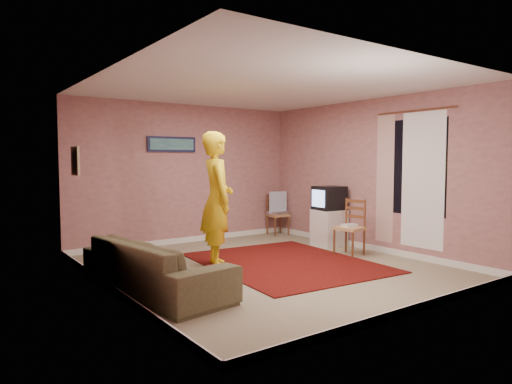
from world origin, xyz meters
TOP-DOWN VIEW (x-y plane):
  - ground at (0.00, 0.00)m, footprint 5.00×5.00m
  - wall_back at (0.00, 2.50)m, footprint 4.50×0.02m
  - wall_front at (0.00, -2.50)m, footprint 4.50×0.02m
  - wall_left at (-2.25, 0.00)m, footprint 0.02×5.00m
  - wall_right at (2.25, 0.00)m, footprint 0.02×5.00m
  - ceiling at (0.00, 0.00)m, footprint 4.50×5.00m
  - baseboard_back at (0.00, 2.49)m, footprint 4.50×0.02m
  - baseboard_front at (0.00, -2.49)m, footprint 4.50×0.02m
  - baseboard_left at (-2.24, 0.00)m, footprint 0.02×5.00m
  - baseboard_right at (2.24, 0.00)m, footprint 0.02×5.00m
  - window at (2.24, -0.90)m, footprint 0.01×1.10m
  - curtain_sheer at (2.23, -1.05)m, footprint 0.01×0.75m
  - curtain_floral at (2.21, -0.35)m, footprint 0.01×0.35m
  - curtain_rod at (2.20, -0.90)m, footprint 0.02×1.40m
  - picture_back at (-0.30, 2.47)m, footprint 0.95×0.04m
  - picture_left at (-2.22, 1.60)m, footprint 0.04×0.38m
  - area_rug at (0.42, 0.05)m, footprint 2.49×3.02m
  - tv_cabinet at (1.95, 0.67)m, footprint 0.52×0.47m
  - crt_tv at (1.94, 0.67)m, footprint 0.54×0.49m
  - chair_a at (1.97, 2.20)m, footprint 0.42×0.40m
  - dvd_player at (1.97, 2.20)m, footprint 0.43×0.34m
  - blue_throw at (1.97, 2.20)m, footprint 0.42×0.05m
  - chair_b at (1.63, -0.12)m, footprint 0.46×0.47m
  - game_console at (1.63, -0.12)m, footprint 0.24×0.19m
  - sofa at (-1.80, -0.25)m, footprint 1.14×2.25m
  - person at (-0.53, 0.47)m, footprint 0.67×0.83m

SIDE VIEW (x-z plane):
  - ground at x=0.00m, z-range 0.00..0.00m
  - area_rug at x=0.42m, z-range 0.00..0.02m
  - baseboard_back at x=0.00m, z-range 0.00..0.10m
  - baseboard_front at x=0.00m, z-range 0.00..0.10m
  - baseboard_left at x=-2.24m, z-range 0.00..0.10m
  - baseboard_right at x=2.24m, z-range 0.00..0.10m
  - sofa at x=-1.80m, z-range 0.00..0.63m
  - tv_cabinet at x=1.95m, z-range 0.00..0.66m
  - dvd_player at x=1.97m, z-range 0.43..0.50m
  - game_console at x=1.63m, z-range 0.47..0.52m
  - chair_a at x=1.97m, z-range 0.29..0.75m
  - chair_b at x=1.63m, z-range 0.31..0.81m
  - blue_throw at x=1.97m, z-range 0.46..0.91m
  - crt_tv at x=1.94m, z-range 0.66..1.09m
  - person at x=-0.53m, z-range 0.00..1.97m
  - curtain_sheer at x=2.23m, z-range 0.20..2.30m
  - curtain_floral at x=2.21m, z-range 0.20..2.30m
  - wall_back at x=0.00m, z-range 0.00..2.60m
  - wall_front at x=0.00m, z-range 0.00..2.60m
  - wall_left at x=-2.25m, z-range 0.00..2.60m
  - wall_right at x=2.25m, z-range 0.00..2.60m
  - window at x=2.24m, z-range 0.70..2.20m
  - picture_left at x=-2.22m, z-range 1.34..1.76m
  - picture_back at x=-0.30m, z-range 1.71..1.99m
  - curtain_rod at x=2.20m, z-range 2.31..2.33m
  - ceiling at x=0.00m, z-range 2.59..2.61m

